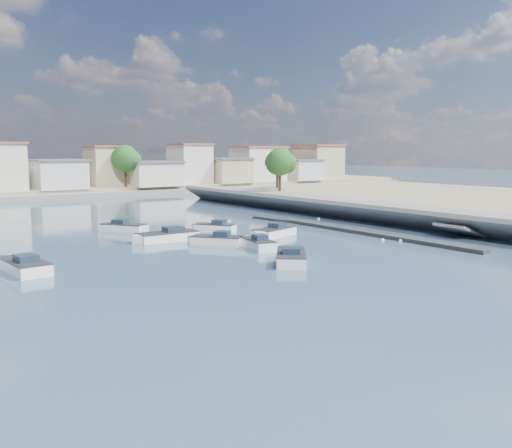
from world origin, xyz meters
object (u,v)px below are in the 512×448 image
(motorboat_c, at_px, (165,237))
(motorboat_f, at_px, (213,228))
(motorboat_e, at_px, (23,266))
(motorboat_g, at_px, (126,228))
(motorboat_b, at_px, (257,244))
(motorboat_d, at_px, (273,233))
(motorboat_a, at_px, (215,241))
(motorboat_h, at_px, (291,257))

(motorboat_c, relative_size, motorboat_f, 1.47)
(motorboat_e, xyz_separation_m, motorboat_f, (20.68, 9.04, -0.00))
(motorboat_e, xyz_separation_m, motorboat_g, (13.33, 14.00, 0.00))
(motorboat_b, relative_size, motorboat_e, 0.78)
(motorboat_d, relative_size, motorboat_e, 0.91)
(motorboat_b, relative_size, motorboat_c, 0.76)
(motorboat_f, bearing_deg, motorboat_a, -119.86)
(motorboat_c, height_order, motorboat_h, same)
(motorboat_b, bearing_deg, motorboat_h, -102.38)
(motorboat_b, xyz_separation_m, motorboat_c, (-4.68, 8.13, 0.00))
(motorboat_a, bearing_deg, motorboat_g, 104.65)
(motorboat_d, bearing_deg, motorboat_e, -173.23)
(motorboat_e, relative_size, motorboat_g, 1.22)
(motorboat_b, height_order, motorboat_g, same)
(motorboat_a, height_order, motorboat_f, same)
(motorboat_a, height_order, motorboat_e, same)
(motorboat_d, relative_size, motorboat_f, 1.29)
(motorboat_b, bearing_deg, motorboat_a, 120.85)
(motorboat_a, bearing_deg, motorboat_c, 119.23)
(motorboat_g, bearing_deg, motorboat_h, -80.09)
(motorboat_c, bearing_deg, motorboat_b, -60.06)
(motorboat_a, height_order, motorboat_b, same)
(motorboat_f, relative_size, motorboat_h, 0.79)
(motorboat_g, bearing_deg, motorboat_f, -34.04)
(motorboat_f, height_order, motorboat_g, same)
(motorboat_a, bearing_deg, motorboat_d, 8.10)
(motorboat_a, distance_m, motorboat_b, 4.10)
(motorboat_d, height_order, motorboat_f, same)
(motorboat_f, xyz_separation_m, motorboat_g, (-7.35, 4.97, 0.00))
(motorboat_c, xyz_separation_m, motorboat_f, (6.74, 2.64, -0.00))
(motorboat_g, relative_size, motorboat_h, 0.92)
(motorboat_a, xyz_separation_m, motorboat_b, (2.10, -3.52, -0.00))
(motorboat_c, xyz_separation_m, motorboat_d, (9.75, -3.59, -0.00))
(motorboat_a, height_order, motorboat_d, same)
(motorboat_e, bearing_deg, motorboat_g, 46.41)
(motorboat_d, distance_m, motorboat_g, 15.26)
(motorboat_g, xyz_separation_m, motorboat_h, (3.87, -22.19, -0.00))
(motorboat_d, relative_size, motorboat_h, 1.02)
(motorboat_c, height_order, motorboat_e, same)
(motorboat_c, height_order, motorboat_d, same)
(motorboat_c, xyz_separation_m, motorboat_g, (-0.61, 7.60, 0.00))
(motorboat_d, distance_m, motorboat_h, 12.77)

